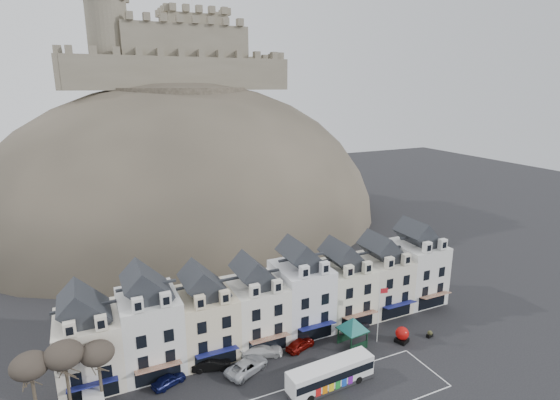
# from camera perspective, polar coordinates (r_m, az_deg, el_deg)

# --- Properties ---
(coach_bay_markings) EXTENTS (22.00, 7.50, 0.01)m
(coach_bay_markings) POSITION_cam_1_polar(r_m,az_deg,el_deg) (53.45, 9.28, -23.68)
(coach_bay_markings) COLOR silver
(coach_bay_markings) RESTS_ON ground
(townhouse_terrace) EXTENTS (54.40, 9.35, 11.80)m
(townhouse_terrace) POSITION_cam_1_polar(r_m,az_deg,el_deg) (60.53, -0.02, -12.54)
(townhouse_terrace) COLOR white
(townhouse_terrace) RESTS_ON ground
(castle_hill) EXTENTS (100.00, 76.00, 68.00)m
(castle_hill) POSITION_cam_1_polar(r_m,az_deg,el_deg) (109.54, -11.32, -3.02)
(castle_hill) COLOR #36322A
(castle_hill) RESTS_ON ground
(castle) EXTENTS (50.20, 22.20, 22.00)m
(castle) POSITION_cam_1_polar(r_m,az_deg,el_deg) (111.33, -13.73, 18.06)
(castle) COLOR #696050
(castle) RESTS_ON ground
(tree_left_far) EXTENTS (3.61, 3.61, 8.24)m
(tree_left_far) POSITION_cam_1_polar(r_m,az_deg,el_deg) (50.96, -29.88, -18.32)
(tree_left_far) COLOR #3D3227
(tree_left_far) RESTS_ON ground
(tree_left_mid) EXTENTS (3.78, 3.78, 8.64)m
(tree_left_mid) POSITION_cam_1_polar(r_m,az_deg,el_deg) (50.49, -26.40, -17.71)
(tree_left_mid) COLOR #3D3227
(tree_left_mid) RESTS_ON ground
(tree_left_near) EXTENTS (3.43, 3.43, 7.84)m
(tree_left_near) POSITION_cam_1_polar(r_m,az_deg,el_deg) (50.74, -22.76, -18.03)
(tree_left_near) COLOR #3D3227
(tree_left_near) RESTS_ON ground
(bus) EXTENTS (10.61, 3.01, 2.96)m
(bus) POSITION_cam_1_polar(r_m,az_deg,el_deg) (53.14, 6.62, -21.61)
(bus) COLOR #262628
(bus) RESTS_ON ground
(bus_shelter) EXTENTS (6.39, 6.39, 4.07)m
(bus_shelter) POSITION_cam_1_polar(r_m,az_deg,el_deg) (59.43, 9.52, -15.67)
(bus_shelter) COLOR black
(bus_shelter) RESTS_ON ground
(red_buoy) EXTENTS (1.90, 1.90, 2.18)m
(red_buoy) POSITION_cam_1_polar(r_m,az_deg,el_deg) (62.54, 15.66, -16.57)
(red_buoy) COLOR black
(red_buoy) RESTS_ON ground
(flagpole) EXTENTS (1.13, 0.32, 7.95)m
(flagpole) POSITION_cam_1_polar(r_m,az_deg,el_deg) (60.20, 12.86, -13.93)
(flagpole) COLOR silver
(flagpole) RESTS_ON ground
(planter_west) EXTENTS (1.12, 0.74, 1.03)m
(planter_west) POSITION_cam_1_polar(r_m,az_deg,el_deg) (63.16, 15.75, -16.89)
(planter_west) COLOR black
(planter_west) RESTS_ON ground
(planter_east) EXTENTS (1.03, 0.66, 0.95)m
(planter_east) POSITION_cam_1_polar(r_m,az_deg,el_deg) (65.03, 18.98, -16.22)
(planter_east) COLOR black
(planter_east) RESTS_ON ground
(car_navy) EXTENTS (4.27, 2.94, 1.35)m
(car_navy) POSITION_cam_1_polar(r_m,az_deg,el_deg) (55.05, -14.33, -21.81)
(car_navy) COLOR #0C113E
(car_navy) RESTS_ON ground
(car_black) EXTENTS (4.90, 2.77, 1.53)m
(car_black) POSITION_cam_1_polar(r_m,az_deg,el_deg) (56.45, -8.97, -20.35)
(car_black) COLOR black
(car_black) RESTS_ON ground
(car_silver) EXTENTS (6.09, 4.61, 1.56)m
(car_silver) POSITION_cam_1_polar(r_m,az_deg,el_deg) (55.56, -4.35, -20.82)
(car_silver) COLOR silver
(car_silver) RESTS_ON ground
(car_white) EXTENTS (5.84, 3.54, 1.58)m
(car_white) POSITION_cam_1_polar(r_m,az_deg,el_deg) (58.15, -2.45, -18.97)
(car_white) COLOR white
(car_white) RESTS_ON ground
(car_maroon) EXTENTS (4.52, 2.95, 1.43)m
(car_maroon) POSITION_cam_1_polar(r_m,az_deg,el_deg) (59.36, 2.66, -18.28)
(car_maroon) COLOR #650905
(car_maroon) RESTS_ON ground
(car_charcoal) EXTENTS (4.00, 2.28, 1.25)m
(car_charcoal) POSITION_cam_1_polar(r_m,az_deg,el_deg) (63.90, 10.09, -16.00)
(car_charcoal) COLOR black
(car_charcoal) RESTS_ON ground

